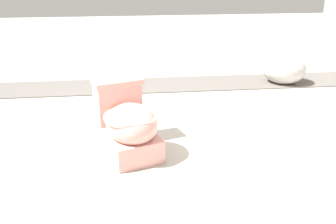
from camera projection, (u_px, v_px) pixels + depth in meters
name	position (u px, v px, depth m)	size (l,w,h in m)	color
ground_plane	(130.00, 136.00, 3.20)	(14.00, 14.00, 0.00)	#B7B2A8
gravel_strip	(171.00, 84.00, 4.47)	(0.56, 8.00, 0.01)	#605B56
toilet	(128.00, 124.00, 2.87)	(0.71, 0.55, 0.52)	#E09E93
boulder_near	(284.00, 69.00, 4.46)	(0.49, 0.40, 0.34)	#B7B2AD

